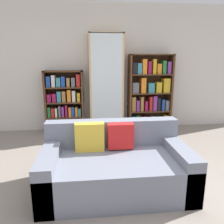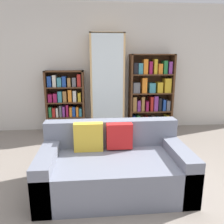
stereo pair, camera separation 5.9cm
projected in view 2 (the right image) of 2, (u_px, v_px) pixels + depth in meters
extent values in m
plane|color=gray|center=(128.00, 204.00, 2.40)|extent=(16.00, 16.00, 0.00)
cube|color=beige|center=(108.00, 68.00, 4.79)|extent=(7.18, 0.06, 2.70)
cube|color=slate|center=(114.00, 173.00, 2.63)|extent=(1.73, 0.96, 0.42)
cube|color=slate|center=(111.00, 133.00, 2.91)|extent=(1.73, 0.20, 0.35)
cube|color=slate|center=(49.00, 171.00, 2.55)|extent=(0.20, 0.96, 0.54)
cube|color=slate|center=(176.00, 166.00, 2.68)|extent=(0.20, 0.96, 0.54)
cube|color=gold|center=(88.00, 137.00, 2.73)|extent=(0.36, 0.12, 0.36)
cube|color=red|center=(119.00, 136.00, 2.76)|extent=(0.32, 0.12, 0.32)
cube|color=#4C2D19|center=(47.00, 102.00, 4.63)|extent=(0.04, 0.32, 1.32)
cube|color=#4C2D19|center=(84.00, 102.00, 4.70)|extent=(0.04, 0.32, 1.32)
cube|color=#4C2D19|center=(64.00, 71.00, 4.51)|extent=(0.80, 0.32, 0.02)
cube|color=#4C2D19|center=(67.00, 131.00, 4.82)|extent=(0.80, 0.32, 0.02)
cube|color=#4C2D19|center=(66.00, 101.00, 4.81)|extent=(0.80, 0.01, 1.32)
cube|color=#4C2D19|center=(66.00, 116.00, 4.74)|extent=(0.72, 0.32, 0.02)
cube|color=#4C2D19|center=(66.00, 102.00, 4.66)|extent=(0.72, 0.32, 0.02)
cube|color=#4C2D19|center=(65.00, 87.00, 4.59)|extent=(0.72, 0.32, 0.02)
cube|color=#7A3384|center=(52.00, 126.00, 4.75)|extent=(0.07, 0.24, 0.23)
cube|color=orange|center=(57.00, 126.00, 4.76)|extent=(0.06, 0.24, 0.21)
cube|color=#5B5B60|center=(61.00, 126.00, 4.77)|extent=(0.07, 0.24, 0.21)
cube|color=gold|center=(65.00, 127.00, 4.78)|extent=(0.08, 0.24, 0.16)
cube|color=#AD231E|center=(69.00, 126.00, 4.78)|extent=(0.08, 0.24, 0.20)
cube|color=#8E1947|center=(73.00, 126.00, 4.79)|extent=(0.07, 0.24, 0.21)
cube|color=orange|center=(77.00, 126.00, 4.80)|extent=(0.07, 0.24, 0.19)
cube|color=olive|center=(81.00, 125.00, 4.81)|extent=(0.06, 0.24, 0.22)
cube|color=#237038|center=(51.00, 111.00, 4.67)|extent=(0.06, 0.24, 0.21)
cube|color=#AD231E|center=(54.00, 112.00, 4.68)|extent=(0.06, 0.24, 0.19)
cube|color=beige|center=(58.00, 112.00, 4.69)|extent=(0.04, 0.24, 0.19)
cube|color=#5B5B60|center=(61.00, 111.00, 4.69)|extent=(0.04, 0.24, 0.24)
cube|color=#7A3384|center=(64.00, 111.00, 4.70)|extent=(0.05, 0.24, 0.22)
cube|color=#8E1947|center=(68.00, 110.00, 4.70)|extent=(0.05, 0.24, 0.25)
cube|color=orange|center=(71.00, 111.00, 4.71)|extent=(0.05, 0.24, 0.20)
cube|color=#1E4293|center=(74.00, 111.00, 4.72)|extent=(0.06, 0.24, 0.21)
cube|color=orange|center=(78.00, 111.00, 4.72)|extent=(0.05, 0.24, 0.20)
cube|color=teal|center=(81.00, 112.00, 4.73)|extent=(0.05, 0.24, 0.17)
cube|color=#8E1947|center=(51.00, 98.00, 4.60)|extent=(0.08, 0.24, 0.17)
cube|color=#8E1947|center=(56.00, 97.00, 4.61)|extent=(0.08, 0.24, 0.18)
cube|color=teal|center=(60.00, 96.00, 4.61)|extent=(0.08, 0.24, 0.23)
cube|color=olive|center=(65.00, 96.00, 4.62)|extent=(0.07, 0.24, 0.23)
cube|color=orange|center=(70.00, 95.00, 4.63)|extent=(0.07, 0.24, 0.26)
cube|color=beige|center=(75.00, 96.00, 4.64)|extent=(0.07, 0.24, 0.23)
cube|color=gold|center=(80.00, 97.00, 4.65)|extent=(0.06, 0.24, 0.19)
cube|color=#1E4293|center=(50.00, 81.00, 4.52)|extent=(0.08, 0.24, 0.22)
cube|color=beige|center=(55.00, 81.00, 4.53)|extent=(0.07, 0.24, 0.24)
cube|color=teal|center=(60.00, 82.00, 4.54)|extent=(0.09, 0.24, 0.19)
cube|color=#1E4293|center=(64.00, 81.00, 4.55)|extent=(0.08, 0.24, 0.21)
cube|color=olive|center=(69.00, 82.00, 4.56)|extent=(0.06, 0.24, 0.18)
cube|color=#5B5B60|center=(74.00, 82.00, 4.57)|extent=(0.07, 0.24, 0.19)
cube|color=#AD231E|center=(79.00, 80.00, 4.57)|extent=(0.07, 0.24, 0.26)
cube|color=tan|center=(91.00, 84.00, 4.61)|extent=(0.04, 0.36, 2.06)
cube|color=tan|center=(123.00, 84.00, 4.67)|extent=(0.04, 0.36, 2.06)
cube|color=tan|center=(107.00, 33.00, 4.39)|extent=(0.71, 0.36, 0.02)
cube|color=tan|center=(107.00, 130.00, 4.88)|extent=(0.71, 0.36, 0.02)
cube|color=tan|center=(107.00, 83.00, 4.80)|extent=(0.71, 0.01, 2.06)
cube|color=silver|center=(108.00, 85.00, 4.46)|extent=(0.63, 0.01, 2.04)
cube|color=tan|center=(107.00, 115.00, 4.79)|extent=(0.63, 0.32, 0.02)
cube|color=tan|center=(107.00, 100.00, 4.71)|extent=(0.63, 0.32, 0.02)
cube|color=tan|center=(107.00, 84.00, 4.64)|extent=(0.63, 0.32, 0.02)
cube|color=tan|center=(107.00, 68.00, 4.56)|extent=(0.63, 0.32, 0.02)
cube|color=tan|center=(107.00, 51.00, 4.48)|extent=(0.63, 0.32, 0.02)
cylinder|color=silver|center=(99.00, 128.00, 4.85)|extent=(0.01, 0.01, 0.07)
cone|color=silver|center=(98.00, 124.00, 4.83)|extent=(0.09, 0.09, 0.09)
cylinder|color=silver|center=(107.00, 128.00, 4.86)|extent=(0.01, 0.01, 0.07)
cone|color=silver|center=(107.00, 124.00, 4.84)|extent=(0.09, 0.09, 0.09)
cylinder|color=silver|center=(116.00, 127.00, 4.89)|extent=(0.01, 0.01, 0.07)
cone|color=silver|center=(116.00, 124.00, 4.87)|extent=(0.09, 0.09, 0.09)
cylinder|color=silver|center=(98.00, 113.00, 4.77)|extent=(0.01, 0.01, 0.08)
cone|color=silver|center=(98.00, 109.00, 4.75)|extent=(0.09, 0.09, 0.10)
cylinder|color=silver|center=(107.00, 112.00, 4.80)|extent=(0.01, 0.01, 0.08)
cone|color=silver|center=(107.00, 108.00, 4.78)|extent=(0.09, 0.09, 0.10)
cylinder|color=silver|center=(116.00, 112.00, 4.79)|extent=(0.01, 0.01, 0.08)
cone|color=silver|center=(116.00, 108.00, 4.76)|extent=(0.09, 0.09, 0.10)
cylinder|color=silver|center=(96.00, 97.00, 4.68)|extent=(0.01, 0.01, 0.08)
cone|color=silver|center=(96.00, 93.00, 4.66)|extent=(0.07, 0.07, 0.10)
cylinder|color=silver|center=(100.00, 97.00, 4.69)|extent=(0.01, 0.01, 0.08)
cone|color=silver|center=(100.00, 93.00, 4.67)|extent=(0.07, 0.07, 0.10)
cylinder|color=silver|center=(105.00, 97.00, 4.69)|extent=(0.01, 0.01, 0.08)
cone|color=silver|center=(105.00, 93.00, 4.67)|extent=(0.07, 0.07, 0.10)
cylinder|color=silver|center=(110.00, 97.00, 4.69)|extent=(0.01, 0.01, 0.08)
cone|color=silver|center=(110.00, 93.00, 4.67)|extent=(0.07, 0.07, 0.10)
cylinder|color=silver|center=(114.00, 97.00, 4.72)|extent=(0.01, 0.01, 0.08)
cone|color=silver|center=(114.00, 93.00, 4.70)|extent=(0.07, 0.07, 0.10)
cylinder|color=silver|center=(119.00, 97.00, 4.71)|extent=(0.01, 0.01, 0.08)
cone|color=silver|center=(119.00, 93.00, 4.69)|extent=(0.07, 0.07, 0.10)
cylinder|color=silver|center=(96.00, 82.00, 4.61)|extent=(0.01, 0.01, 0.07)
cone|color=silver|center=(96.00, 78.00, 4.59)|extent=(0.08, 0.08, 0.08)
cylinder|color=silver|center=(102.00, 82.00, 4.60)|extent=(0.01, 0.01, 0.07)
cone|color=silver|center=(102.00, 78.00, 4.59)|extent=(0.08, 0.08, 0.08)
cylinder|color=silver|center=(107.00, 82.00, 4.63)|extent=(0.01, 0.01, 0.07)
cone|color=silver|center=(107.00, 78.00, 4.61)|extent=(0.08, 0.08, 0.08)
cylinder|color=silver|center=(113.00, 82.00, 4.65)|extent=(0.01, 0.01, 0.07)
cone|color=silver|center=(113.00, 78.00, 4.64)|extent=(0.08, 0.08, 0.08)
cylinder|color=silver|center=(118.00, 82.00, 4.63)|extent=(0.01, 0.01, 0.07)
cone|color=silver|center=(118.00, 78.00, 4.62)|extent=(0.08, 0.08, 0.08)
cylinder|color=silver|center=(96.00, 65.00, 4.52)|extent=(0.01, 0.01, 0.09)
cone|color=silver|center=(96.00, 60.00, 4.49)|extent=(0.09, 0.09, 0.11)
cylinder|color=silver|center=(103.00, 65.00, 4.55)|extent=(0.01, 0.01, 0.09)
cone|color=silver|center=(103.00, 60.00, 4.52)|extent=(0.09, 0.09, 0.11)
cylinder|color=silver|center=(110.00, 65.00, 4.56)|extent=(0.01, 0.01, 0.09)
cone|color=silver|center=(110.00, 60.00, 4.54)|extent=(0.09, 0.09, 0.11)
cylinder|color=silver|center=(118.00, 65.00, 4.56)|extent=(0.01, 0.01, 0.09)
cone|color=silver|center=(118.00, 60.00, 4.54)|extent=(0.09, 0.09, 0.11)
cylinder|color=silver|center=(95.00, 49.00, 4.46)|extent=(0.01, 0.01, 0.07)
cone|color=silver|center=(95.00, 45.00, 4.44)|extent=(0.07, 0.07, 0.08)
cylinder|color=silver|center=(100.00, 49.00, 4.44)|extent=(0.01, 0.01, 0.07)
cone|color=silver|center=(100.00, 45.00, 4.42)|extent=(0.07, 0.07, 0.08)
cylinder|color=silver|center=(104.00, 49.00, 4.47)|extent=(0.01, 0.01, 0.07)
cone|color=silver|center=(104.00, 45.00, 4.45)|extent=(0.07, 0.07, 0.08)
cylinder|color=silver|center=(109.00, 49.00, 4.48)|extent=(0.01, 0.01, 0.07)
cone|color=silver|center=(109.00, 45.00, 4.47)|extent=(0.07, 0.07, 0.08)
cylinder|color=silver|center=(114.00, 49.00, 4.49)|extent=(0.01, 0.01, 0.07)
cone|color=silver|center=(114.00, 45.00, 4.47)|extent=(0.07, 0.07, 0.08)
cylinder|color=silver|center=(119.00, 49.00, 4.51)|extent=(0.01, 0.01, 0.07)
cone|color=silver|center=(119.00, 45.00, 4.49)|extent=(0.07, 0.07, 0.08)
cube|color=#4C2D19|center=(130.00, 93.00, 4.75)|extent=(0.04, 0.32, 1.65)
cube|color=#4C2D19|center=(171.00, 93.00, 4.83)|extent=(0.04, 0.32, 1.65)
cube|color=#4C2D19|center=(152.00, 55.00, 4.60)|extent=(0.95, 0.32, 0.02)
cube|color=#4C2D19|center=(149.00, 128.00, 4.98)|extent=(0.95, 0.32, 0.02)
cube|color=#4C2D19|center=(149.00, 92.00, 4.94)|extent=(0.95, 0.01, 1.65)
cube|color=#4C2D19|center=(150.00, 111.00, 4.88)|extent=(0.87, 0.32, 0.02)
cube|color=#4C2D19|center=(151.00, 93.00, 4.79)|extent=(0.87, 0.32, 0.02)
cube|color=#4C2D19|center=(152.00, 74.00, 4.69)|extent=(0.87, 0.32, 0.02)
cube|color=#1E4293|center=(133.00, 122.00, 4.90)|extent=(0.06, 0.24, 0.30)
cube|color=#237038|center=(137.00, 122.00, 4.91)|extent=(0.07, 0.24, 0.31)
cube|color=olive|center=(142.00, 122.00, 4.92)|extent=(0.08, 0.24, 0.27)
cube|color=#AD231E|center=(146.00, 122.00, 4.93)|extent=(0.06, 0.24, 0.29)
cube|color=#1E4293|center=(150.00, 123.00, 4.94)|extent=(0.08, 0.24, 0.24)
cube|color=beige|center=(154.00, 122.00, 4.95)|extent=(0.07, 0.24, 0.27)
cube|color=teal|center=(158.00, 123.00, 4.96)|extent=(0.08, 0.24, 0.24)
cube|color=teal|center=(162.00, 123.00, 4.97)|extent=(0.08, 0.24, 0.21)
cube|color=gold|center=(166.00, 121.00, 4.97)|extent=(0.06, 0.24, 0.30)
cube|color=olive|center=(134.00, 104.00, 4.80)|extent=(0.08, 0.24, 0.32)
cube|color=#7A3384|center=(138.00, 105.00, 4.82)|extent=(0.06, 0.24, 0.24)
cube|color=olive|center=(142.00, 103.00, 4.82)|extent=(0.06, 0.24, 0.32)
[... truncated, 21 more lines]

